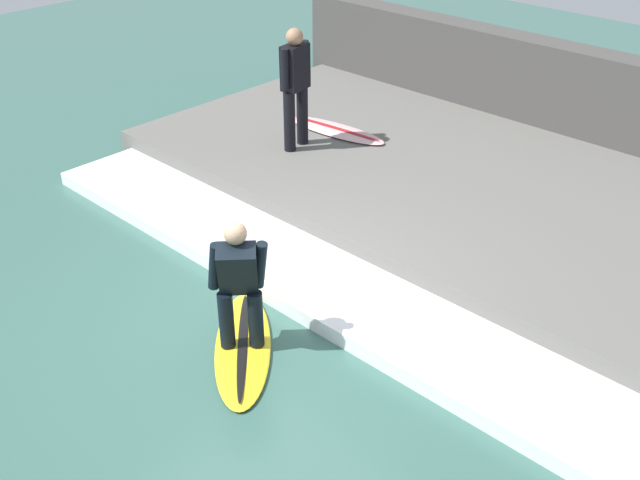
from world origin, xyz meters
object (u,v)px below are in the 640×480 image
object	(u,v)px
surfer_riding	(238,280)
surfer_waiting_near	(295,82)
surfboard_riding	(243,347)
surfboard_waiting_near	(336,130)

from	to	relation	value
surfer_riding	surfer_waiting_near	bearing A→B (deg)	37.34
surfer_waiting_near	surfboard_riding	bearing A→B (deg)	-142.66
surfboard_riding	surfer_riding	bearing A→B (deg)	0.00
surfer_riding	surfer_waiting_near	xyz separation A→B (m)	(3.26, 2.49, 0.50)
surfboard_riding	surfboard_waiting_near	size ratio (longest dim) A/B	0.97
surfboard_riding	surfer_waiting_near	distance (m)	4.30
surfer_waiting_near	surfboard_waiting_near	xyz separation A→B (m)	(0.78, -0.05, -0.92)
surfer_riding	surfer_waiting_near	size ratio (longest dim) A/B	0.82
surfer_riding	surfboard_waiting_near	size ratio (longest dim) A/B	0.79
surfboard_riding	surfboard_waiting_near	bearing A→B (deg)	31.11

